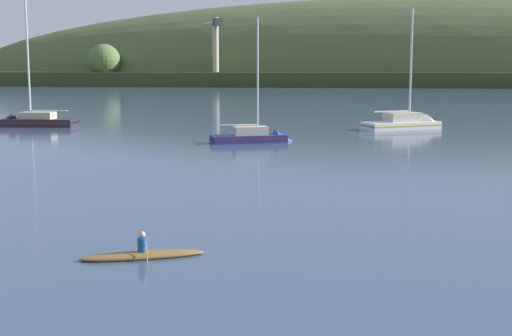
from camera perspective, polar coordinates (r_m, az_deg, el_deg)
The scene contains 6 objects.
far_shoreline_hill at distance 274.76m, azimuth 14.41°, elevation 6.73°, with size 497.38×121.84×65.59m.
dockside_crane at distance 237.07m, azimuth -3.36°, elevation 9.44°, with size 9.28×14.72×22.74m.
sailboat_near_mooring at distance 59.80m, azimuth 0.11°, elevation 2.32°, with size 7.51×4.56×11.54m.
sailboat_midwater_white at distance 74.39m, azimuth 12.48°, elevation 3.35°, with size 9.40×6.77×13.66m.
sailboat_far_left at distance 79.89m, azimuth -18.00°, elevation 3.46°, with size 8.94×3.03×15.42m.
canoe_with_paddler at distance 24.07m, azimuth -9.28°, elevation -7.04°, with size 4.26×2.16×1.02m.
Camera 1 is at (2.29, -5.20, 6.41)m, focal length 48.82 mm.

